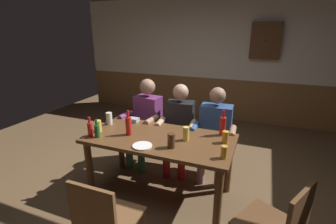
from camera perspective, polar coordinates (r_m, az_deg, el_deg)
ground_plane at (r=3.24m, az=-1.17°, el=-17.43°), size 7.59×7.59×0.00m
back_wall_upper at (r=5.49m, az=11.36°, el=16.46°), size 6.32×0.12×1.68m
back_wall_wainscot at (r=5.67m, az=10.55°, el=3.33°), size 6.32×0.12×0.91m
dining_table at (r=2.84m, az=-1.95°, el=-7.89°), size 1.67×0.84×0.75m
person_0 at (r=3.56m, az=-5.29°, el=-1.46°), size 0.53×0.56×1.26m
person_1 at (r=3.38m, az=2.59°, el=-2.87°), size 0.54×0.56×1.22m
person_2 at (r=3.27m, az=10.89°, el=-3.88°), size 0.56×0.55×1.22m
chair_empty_near_left at (r=2.15m, az=-14.72°, el=-23.68°), size 0.44×0.44×0.88m
condiment_caddy at (r=3.27m, az=-8.10°, el=-1.82°), size 0.14×0.10×0.05m
plate_0 at (r=2.58m, az=-6.05°, el=-7.88°), size 0.21×0.21×0.01m
bottle_0 at (r=2.91m, az=-17.72°, el=-3.78°), size 0.06×0.06×0.23m
bottle_1 at (r=2.84m, az=-9.20°, el=-3.13°), size 0.07×0.07×0.30m
bottle_2 at (r=2.87m, az=-16.25°, el=-4.25°), size 0.06×0.06×0.21m
bottle_3 at (r=2.86m, az=12.65°, el=-3.16°), size 0.07×0.07×0.30m
pint_glass_0 at (r=2.69m, az=4.23°, el=-5.06°), size 0.07×0.07×0.16m
pint_glass_1 at (r=3.03m, az=-15.96°, el=-3.15°), size 0.07×0.07×0.14m
pint_glass_2 at (r=2.38m, az=12.98°, el=-9.13°), size 0.06×0.06×0.13m
pint_glass_3 at (r=2.52m, az=0.77°, el=-6.71°), size 0.08×0.08×0.16m
pint_glass_4 at (r=3.22m, az=-13.59°, el=-1.47°), size 0.08×0.08×0.16m
pint_glass_5 at (r=2.70m, az=13.28°, el=-5.72°), size 0.07×0.07×0.13m
wall_dart_cabinet at (r=5.26m, az=21.85°, el=15.20°), size 0.56×0.15×0.70m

